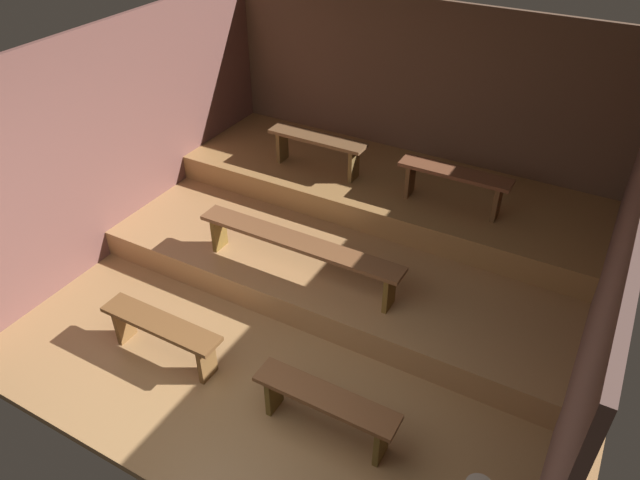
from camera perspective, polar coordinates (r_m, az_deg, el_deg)
The scene contains 11 objects.
ground at distance 6.62m, azimuth 0.80°, elevation -4.87°, with size 5.95×5.51×0.08m, color #A07648.
wall_back at distance 7.82m, azimuth 9.48°, elevation 12.76°, with size 5.95×0.06×2.57m, color brown.
wall_left at distance 7.30m, azimuth -17.63°, elevation 9.87°, with size 0.06×5.51×2.57m, color brown.
wall_right at distance 5.35m, azimuth 26.24°, elevation -2.45°, with size 0.06×5.51×2.57m, color brown.
platform_lower at distance 7.08m, azimuth 3.97°, elevation 0.11°, with size 5.15×3.08×0.31m, color #AB7C4D.
platform_middle at distance 7.47m, azimuth 6.53°, elevation 4.92°, with size 5.15×1.62×0.31m, color #A37543.
bench_floor_left at distance 5.80m, azimuth -14.97°, elevation -8.40°, with size 1.26×0.27×0.45m.
bench_floor_right at distance 5.03m, azimuth 0.54°, elevation -15.50°, with size 1.26×0.27×0.45m.
bench_lower_center at distance 6.05m, azimuth -2.11°, elevation -0.62°, with size 2.29×0.27×0.45m.
bench_middle_left at distance 7.37m, azimuth -0.29°, elevation 9.16°, with size 1.26×0.27×0.45m.
bench_middle_right at distance 6.78m, azimuth 12.76°, elevation 5.71°, with size 1.26×0.27×0.45m.
Camera 1 is at (2.37, -2.08, 4.27)m, focal length 33.31 mm.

